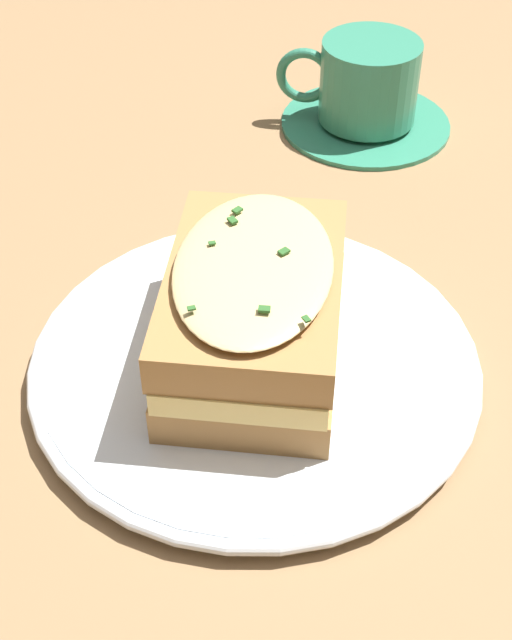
% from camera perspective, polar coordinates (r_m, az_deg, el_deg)
% --- Properties ---
extents(ground_plane, '(2.40, 2.40, 0.00)m').
position_cam_1_polar(ground_plane, '(0.52, 0.99, -3.15)').
color(ground_plane, olive).
extents(dinner_plate, '(0.26, 0.26, 0.01)m').
position_cam_1_polar(dinner_plate, '(0.51, -0.00, -2.94)').
color(dinner_plate, white).
rests_on(dinner_plate, ground_plane).
extents(sandwich, '(0.17, 0.14, 0.07)m').
position_cam_1_polar(sandwich, '(0.48, -0.12, 0.64)').
color(sandwich, '#A37542').
rests_on(sandwich, dinner_plate).
extents(teacup_with_saucer, '(0.14, 0.14, 0.07)m').
position_cam_1_polar(teacup_with_saucer, '(0.73, 7.08, 14.35)').
color(teacup_with_saucer, '#338466').
rests_on(teacup_with_saucer, ground_plane).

